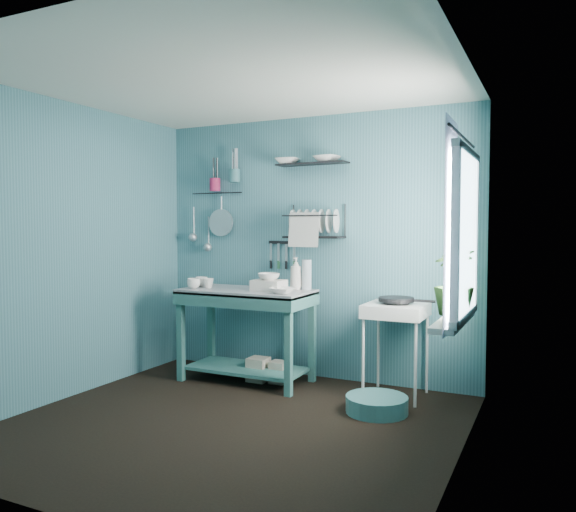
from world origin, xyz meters
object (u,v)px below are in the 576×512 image
at_px(mug_mid, 208,283).
at_px(potted_plant, 454,281).
at_px(storage_tin_large, 258,369).
at_px(mug_left, 194,283).
at_px(utensil_cup_magenta, 215,185).
at_px(dish_rack, 314,221).
at_px(wash_tub, 269,285).
at_px(floor_basin, 377,404).
at_px(colander, 221,223).
at_px(hotplate_stand, 396,350).
at_px(water_bottle, 307,275).
at_px(mug_right, 201,282).
at_px(storage_tin_small, 279,372).
at_px(soap_bottle, 296,273).
at_px(utensil_cup_teal, 235,176).
at_px(work_counter, 246,335).
at_px(frying_pan, 396,299).

bearing_deg(mug_mid, potted_plant, -10.59).
bearing_deg(storage_tin_large, mug_left, -160.10).
distance_m(utensil_cup_magenta, potted_plant, 2.80).
distance_m(dish_rack, storage_tin_large, 1.49).
relative_size(wash_tub, floor_basin, 0.58).
distance_m(colander, floor_basin, 2.48).
xyz_separation_m(dish_rack, colander, (-1.08, 0.08, -0.01)).
bearing_deg(hotplate_stand, water_bottle, -176.40).
height_order(mug_right, utensil_cup_magenta, utensil_cup_magenta).
distance_m(wash_tub, utensil_cup_magenta, 1.33).
relative_size(dish_rack, potted_plant, 1.13).
height_order(mug_right, floor_basin, mug_right).
relative_size(utensil_cup_magenta, storage_tin_small, 0.65).
bearing_deg(water_bottle, soap_bottle, -168.69).
bearing_deg(wash_tub, potted_plant, -15.59).
xyz_separation_m(water_bottle, utensil_cup_teal, (-0.86, 0.14, 0.96)).
bearing_deg(dish_rack, mug_left, -155.57).
bearing_deg(work_counter, water_bottle, 19.66).
bearing_deg(soap_bottle, floor_basin, -29.71).
distance_m(mug_mid, floor_basin, 1.96).
height_order(mug_mid, mug_right, mug_right).
xyz_separation_m(frying_pan, utensil_cup_magenta, (-1.96, 0.22, 1.05)).
relative_size(storage_tin_large, storage_tin_small, 1.10).
height_order(soap_bottle, colander, colander).
bearing_deg(soap_bottle, mug_left, -158.20).
bearing_deg(storage_tin_small, hotplate_stand, 3.13).
bearing_deg(dish_rack, storage_tin_small, -137.63).
bearing_deg(utensil_cup_magenta, storage_tin_small, -17.98).
xyz_separation_m(utensil_cup_magenta, storage_tin_small, (0.88, -0.28, -1.78)).
bearing_deg(frying_pan, potted_plant, -47.91).
distance_m(mug_right, frying_pan, 1.89).
distance_m(work_counter, utensil_cup_teal, 1.61).
distance_m(colander, potted_plant, 2.68).
height_order(soap_bottle, potted_plant, potted_plant).
xyz_separation_m(water_bottle, utensil_cup_magenta, (-1.10, 0.14, 0.88)).
distance_m(work_counter, water_bottle, 0.80).
relative_size(dish_rack, storage_tin_large, 2.50).
xyz_separation_m(storage_tin_large, floor_basin, (1.27, -0.39, -0.04)).
bearing_deg(frying_pan, mug_mid, -173.56).
bearing_deg(water_bottle, hotplate_stand, -5.30).
bearing_deg(utensil_cup_teal, storage_tin_small, -23.96).
bearing_deg(mug_left, dish_rack, 24.61).
bearing_deg(frying_pan, utensil_cup_teal, 172.59).
bearing_deg(storage_tin_small, soap_bottle, 45.00).
xyz_separation_m(utensil_cup_magenta, colander, (0.05, 0.03, -0.39)).
relative_size(mug_mid, storage_tin_small, 0.50).
height_order(colander, floor_basin, colander).
bearing_deg(storage_tin_small, frying_pan, 3.13).
height_order(work_counter, mug_left, mug_left).
distance_m(work_counter, storage_tin_small, 0.46).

